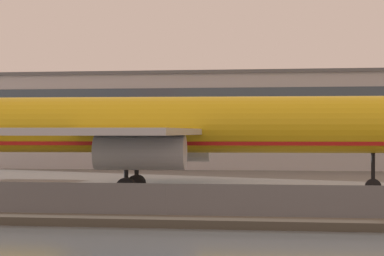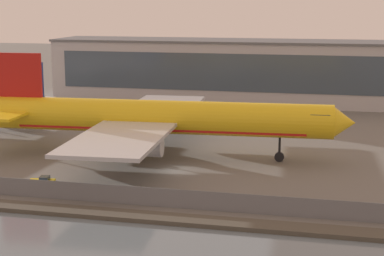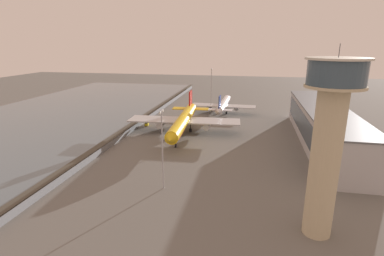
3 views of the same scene
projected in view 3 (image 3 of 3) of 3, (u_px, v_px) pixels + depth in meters
ground_plane at (164, 136)px, 129.40m from camera, size 500.00×500.00×0.00m
waterfront_lagoon at (21, 127)px, 142.86m from camera, size 320.00×98.00×0.01m
shoreline_seawall at (120, 133)px, 133.22m from camera, size 320.00×3.00×0.50m
perimeter_fence at (129, 131)px, 132.13m from camera, size 280.00×0.10×2.23m
cargo_jet_yellow at (184, 120)px, 131.39m from camera, size 57.61×49.92×15.62m
passenger_jet_white at (223, 105)px, 169.93m from camera, size 42.71×36.35×12.81m
baggage_tug at (147, 124)px, 144.85m from camera, size 3.44×2.16×1.80m
ops_van at (223, 105)px, 186.02m from camera, size 5.38×2.58×2.48m
control_tower at (329, 133)px, 57.38m from camera, size 11.41×11.41×38.62m
terminal_building at (323, 126)px, 118.02m from camera, size 85.51×16.39×14.49m
apron_light_mast_apron_west at (211, 89)px, 166.71m from camera, size 3.20×0.40×25.25m
apron_light_mast_apron_east at (162, 146)px, 79.28m from camera, size 3.20×0.40×22.24m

